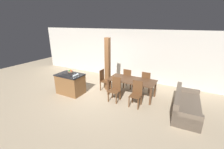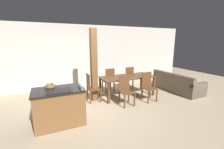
# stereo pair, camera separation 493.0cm
# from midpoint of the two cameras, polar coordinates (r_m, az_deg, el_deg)

# --- Properties ---
(ground_plane) EXTENTS (16.00, 16.00, 0.00)m
(ground_plane) POSITION_cam_midpoint_polar(r_m,az_deg,el_deg) (5.30, -33.89, -17.93)
(ground_plane) COLOR tan
(wall_back) EXTENTS (11.20, 0.08, 2.70)m
(wall_back) POSITION_cam_midpoint_polar(r_m,az_deg,el_deg) (7.22, -32.19, 1.38)
(wall_back) COLOR beige
(wall_back) RESTS_ON ground_plane
(kitchen_island) EXTENTS (1.17, 0.78, 0.90)m
(kitchen_island) POSITION_cam_midpoint_polar(r_m,az_deg,el_deg) (5.04, -48.53, -16.04)
(kitchen_island) COLOR brown
(kitchen_island) RESTS_ON ground_plane
(fruit_bowl) EXTENTS (0.23, 0.23, 0.11)m
(fruit_bowl) POSITION_cam_midpoint_polar(r_m,az_deg,el_deg) (5.14, -50.11, -9.89)
(fruit_bowl) COLOR #99704C
(fruit_bowl) RESTS_ON kitchen_island
(wine_glass_near) EXTENTS (0.07, 0.07, 0.16)m
(wine_glass_near) POSITION_cam_midpoint_polar(r_m,az_deg,el_deg) (4.36, -45.23, -11.24)
(wine_glass_near) COLOR silver
(wine_glass_near) RESTS_ON kitchen_island
(wine_glass_middle) EXTENTS (0.07, 0.07, 0.16)m
(wine_glass_middle) POSITION_cam_midpoint_polar(r_m,az_deg,el_deg) (4.44, -44.84, -10.82)
(wine_glass_middle) COLOR silver
(wine_glass_middle) RESTS_ON kitchen_island
(wine_glass_far) EXTENTS (0.07, 0.07, 0.16)m
(wine_glass_far) POSITION_cam_midpoint_polar(r_m,az_deg,el_deg) (4.51, -44.46, -10.41)
(wine_glass_far) COLOR silver
(wine_glass_far) RESTS_ON kitchen_island
(wine_glass_end) EXTENTS (0.07, 0.07, 0.16)m
(wine_glass_end) POSITION_cam_midpoint_polar(r_m,az_deg,el_deg) (4.59, -44.10, -10.02)
(wine_glass_end) COLOR silver
(wine_glass_end) RESTS_ON kitchen_island
(dining_table) EXTENTS (1.97, 0.91, 0.74)m
(dining_table) POSITION_cam_midpoint_polar(r_m,az_deg,el_deg) (5.44, -19.42, -8.15)
(dining_table) COLOR #51331E
(dining_table) RESTS_ON ground_plane
(dining_chair_near_left) EXTENTS (0.40, 0.40, 0.97)m
(dining_chair_near_left) POSITION_cam_midpoint_polar(r_m,az_deg,el_deg) (4.86, -23.83, -12.97)
(dining_chair_near_left) COLOR brown
(dining_chair_near_left) RESTS_ON ground_plane
(dining_chair_near_right) EXTENTS (0.40, 0.40, 0.97)m
(dining_chair_near_right) POSITION_cam_midpoint_polar(r_m,az_deg,el_deg) (4.92, -13.29, -11.86)
(dining_chair_near_right) COLOR brown
(dining_chair_near_right) RESTS_ON ground_plane
(dining_chair_far_left) EXTENTS (0.40, 0.40, 0.97)m
(dining_chair_far_left) POSITION_cam_midpoint_polar(r_m,az_deg,el_deg) (6.11, -24.09, -7.78)
(dining_chair_far_left) COLOR brown
(dining_chair_far_left) RESTS_ON ground_plane
(dining_chair_far_right) EXTENTS (0.40, 0.40, 0.97)m
(dining_chair_far_right) POSITION_cam_midpoint_polar(r_m,az_deg,el_deg) (6.16, -15.80, -6.98)
(dining_chair_far_right) COLOR brown
(dining_chair_far_right) RESTS_ON ground_plane
(dining_chair_head_end) EXTENTS (0.40, 0.40, 0.97)m
(dining_chair_head_end) POSITION_cam_midpoint_polar(r_m,az_deg,el_deg) (5.57, -33.64, -10.78)
(dining_chair_head_end) COLOR brown
(dining_chair_head_end) RESTS_ON ground_plane
(couch) EXTENTS (0.90, 2.01, 0.76)m
(couch) POSITION_cam_midpoint_polar(r_m,az_deg,el_deg) (5.81, 3.02, -10.17)
(couch) COLOR brown
(couch) RESTS_ON ground_plane
(timber_post) EXTENTS (0.20, 0.20, 2.41)m
(timber_post) POSITION_cam_midpoint_polar(r_m,az_deg,el_deg) (5.44, -32.95, -3.31)
(timber_post) COLOR brown
(timber_post) RESTS_ON ground_plane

